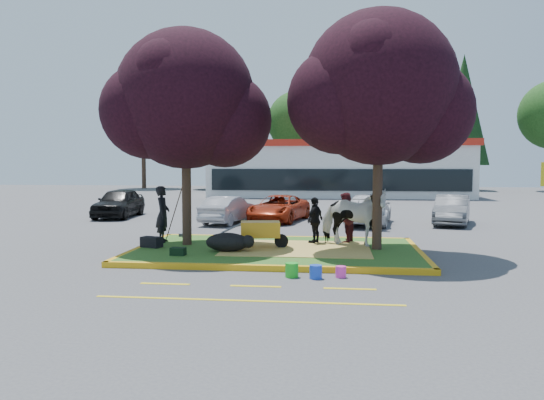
# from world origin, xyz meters

# --- Properties ---
(ground) EXTENTS (90.00, 90.00, 0.00)m
(ground) POSITION_xyz_m (0.00, 0.00, 0.00)
(ground) COLOR #424244
(ground) RESTS_ON ground
(median_island) EXTENTS (8.00, 5.00, 0.15)m
(median_island) POSITION_xyz_m (0.00, 0.00, 0.07)
(median_island) COLOR #26591B
(median_island) RESTS_ON ground
(curb_near) EXTENTS (8.30, 0.16, 0.15)m
(curb_near) POSITION_xyz_m (0.00, -2.58, 0.07)
(curb_near) COLOR gold
(curb_near) RESTS_ON ground
(curb_far) EXTENTS (8.30, 0.16, 0.15)m
(curb_far) POSITION_xyz_m (0.00, 2.58, 0.07)
(curb_far) COLOR gold
(curb_far) RESTS_ON ground
(curb_left) EXTENTS (0.16, 5.30, 0.15)m
(curb_left) POSITION_xyz_m (-4.08, 0.00, 0.07)
(curb_left) COLOR gold
(curb_left) RESTS_ON ground
(curb_right) EXTENTS (0.16, 5.30, 0.15)m
(curb_right) POSITION_xyz_m (4.08, 0.00, 0.07)
(curb_right) COLOR gold
(curb_right) RESTS_ON ground
(straw_bedding) EXTENTS (4.20, 3.00, 0.01)m
(straw_bedding) POSITION_xyz_m (0.60, 0.00, 0.15)
(straw_bedding) COLOR tan
(straw_bedding) RESTS_ON median_island
(tree_purple_left) EXTENTS (5.06, 4.20, 6.51)m
(tree_purple_left) POSITION_xyz_m (-2.78, 0.38, 4.36)
(tree_purple_left) COLOR black
(tree_purple_left) RESTS_ON median_island
(tree_purple_right) EXTENTS (5.30, 4.40, 6.82)m
(tree_purple_right) POSITION_xyz_m (2.92, 0.18, 4.56)
(tree_purple_right) COLOR black
(tree_purple_right) RESTS_ON median_island
(fire_lane_stripe_a) EXTENTS (1.10, 0.12, 0.01)m
(fire_lane_stripe_a) POSITION_xyz_m (-2.00, -4.20, 0.00)
(fire_lane_stripe_a) COLOR yellow
(fire_lane_stripe_a) RESTS_ON ground
(fire_lane_stripe_b) EXTENTS (1.10, 0.12, 0.01)m
(fire_lane_stripe_b) POSITION_xyz_m (0.00, -4.20, 0.00)
(fire_lane_stripe_b) COLOR yellow
(fire_lane_stripe_b) RESTS_ON ground
(fire_lane_stripe_c) EXTENTS (1.10, 0.12, 0.01)m
(fire_lane_stripe_c) POSITION_xyz_m (2.00, -4.20, 0.00)
(fire_lane_stripe_c) COLOR yellow
(fire_lane_stripe_c) RESTS_ON ground
(fire_lane_long) EXTENTS (6.00, 0.10, 0.01)m
(fire_lane_long) POSITION_xyz_m (0.00, -5.40, 0.00)
(fire_lane_long) COLOR yellow
(fire_lane_long) RESTS_ON ground
(retail_building) EXTENTS (20.40, 8.40, 4.40)m
(retail_building) POSITION_xyz_m (2.00, 27.98, 2.25)
(retail_building) COLOR silver
(retail_building) RESTS_ON ground
(treeline) EXTENTS (46.58, 7.80, 14.63)m
(treeline) POSITION_xyz_m (1.23, 37.61, 7.73)
(treeline) COLOR black
(treeline) RESTS_ON ground
(cow) EXTENTS (2.29, 1.55, 1.77)m
(cow) POSITION_xyz_m (2.24, 0.69, 1.03)
(cow) COLOR white
(cow) RESTS_ON median_island
(calf) EXTENTS (1.39, 1.06, 0.53)m
(calf) POSITION_xyz_m (-1.31, -0.74, 0.42)
(calf) COLOR black
(calf) RESTS_ON median_island
(handler) EXTENTS (0.50, 0.69, 1.77)m
(handler) POSITION_xyz_m (-3.70, 0.83, 1.03)
(handler) COLOR black
(handler) RESTS_ON median_island
(visitor_a) EXTENTS (0.80, 0.91, 1.57)m
(visitor_a) POSITION_xyz_m (2.00, 1.37, 0.93)
(visitor_a) COLOR #411217
(visitor_a) RESTS_ON median_island
(visitor_b) EXTENTS (0.70, 0.91, 1.43)m
(visitor_b) POSITION_xyz_m (1.08, 1.12, 0.87)
(visitor_b) COLOR black
(visitor_b) RESTS_ON median_island
(wheelbarrow) EXTENTS (2.05, 0.86, 0.77)m
(wheelbarrow) POSITION_xyz_m (-0.47, 0.07, 0.68)
(wheelbarrow) COLOR black
(wheelbarrow) RESTS_ON median_island
(gear_bag_dark) EXTENTS (0.68, 0.52, 0.31)m
(gear_bag_dark) POSITION_xyz_m (-3.70, -0.24, 0.30)
(gear_bag_dark) COLOR black
(gear_bag_dark) RESTS_ON median_island
(gear_bag_green) EXTENTS (0.42, 0.28, 0.21)m
(gear_bag_green) POSITION_xyz_m (-2.52, -1.48, 0.26)
(gear_bag_green) COLOR black
(gear_bag_green) RESTS_ON median_island
(bucket_green) EXTENTS (0.36, 0.36, 0.33)m
(bucket_green) POSITION_xyz_m (0.70, -3.18, 0.17)
(bucket_green) COLOR green
(bucket_green) RESTS_ON ground
(bucket_pink) EXTENTS (0.27, 0.27, 0.26)m
(bucket_pink) POSITION_xyz_m (1.82, -3.09, 0.13)
(bucket_pink) COLOR #F737B2
(bucket_pink) RESTS_ON ground
(bucket_blue) EXTENTS (0.37, 0.37, 0.31)m
(bucket_blue) POSITION_xyz_m (1.25, -3.28, 0.16)
(bucket_blue) COLOR blue
(bucket_blue) RESTS_ON ground
(car_black) EXTENTS (1.97, 4.27, 1.42)m
(car_black) POSITION_xyz_m (-8.75, 9.42, 0.71)
(car_black) COLOR black
(car_black) RESTS_ON ground
(car_silver) EXTENTS (2.00, 3.80, 1.19)m
(car_silver) POSITION_xyz_m (-2.96, 7.50, 0.60)
(car_silver) COLOR #9A9BA1
(car_silver) RESTS_ON ground
(car_red) EXTENTS (2.83, 4.58, 1.18)m
(car_red) POSITION_xyz_m (-0.81, 8.53, 0.59)
(car_red) COLOR #9A250C
(car_red) RESTS_ON ground
(car_white) EXTENTS (2.46, 4.68, 1.29)m
(car_white) POSITION_xyz_m (3.14, 7.81, 0.65)
(car_white) COLOR silver
(car_white) RESTS_ON ground
(car_grey) EXTENTS (2.30, 4.04, 1.26)m
(car_grey) POSITION_xyz_m (6.71, 8.16, 0.63)
(car_grey) COLOR #585B5F
(car_grey) RESTS_ON ground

